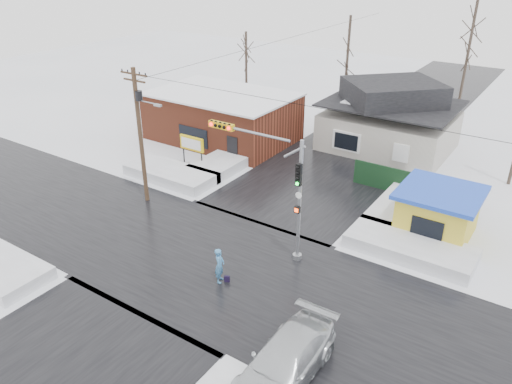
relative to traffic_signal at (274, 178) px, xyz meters
The scene contains 20 objects.
ground 5.94m from the traffic_signal, 129.36° to the right, with size 120.00×120.00×0.00m, color white.
road_ns 5.94m from the traffic_signal, 129.36° to the right, with size 10.00×120.00×0.02m, color black.
road_ew 5.94m from the traffic_signal, 129.36° to the right, with size 120.00×10.00×0.02m, color black.
snowbank_nw 12.81m from the traffic_signal, 160.57° to the left, with size 7.00×3.00×0.80m, color white.
snowbank_ne 8.75m from the traffic_signal, 31.56° to the left, with size 7.00×3.00×0.80m, color white.
snowbank_nside_w 13.70m from the traffic_signal, 136.24° to the left, with size 3.00×8.00×0.80m, color white.
snowbank_nside_e 10.94m from the traffic_signal, 63.18° to the left, with size 3.00×8.00×0.80m, color white.
traffic_signal is the anchor object (origin of this frame).
utility_pole 10.39m from the traffic_signal, behind, with size 3.15×0.44×9.00m.
brick_building 18.87m from the traffic_signal, 135.87° to the left, with size 12.20×8.20×4.12m.
marquee_sign 13.42m from the traffic_signal, 150.28° to the left, with size 2.20×0.21×2.55m.
house 19.13m from the traffic_signal, 91.29° to the left, with size 10.40×8.40×5.76m.
kiosk 10.43m from the traffic_signal, 44.84° to the left, with size 4.60×4.60×2.88m.
fence 12.31m from the traffic_signal, 69.77° to the left, with size 8.00×0.12×1.80m, color black.
tree_far_left 24.16m from the traffic_signal, 105.60° to the left, with size 3.00×3.00×10.00m.
tree_far_mid 25.78m from the traffic_signal, 81.89° to the left, with size 3.00×3.00×12.00m.
tree_far_west 26.75m from the traffic_signal, 128.00° to the left, with size 3.00×3.00×8.00m.
pedestrian 5.39m from the traffic_signal, 100.26° to the right, with size 0.71×0.46×1.94m, color teal.
car 9.99m from the traffic_signal, 54.93° to the right, with size 2.36×5.81×1.69m, color silver.
shopping_bag 5.82m from the traffic_signal, 95.71° to the right, with size 0.28×0.12×0.35m, color black.
Camera 1 is at (14.97, -17.45, 15.64)m, focal length 35.00 mm.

